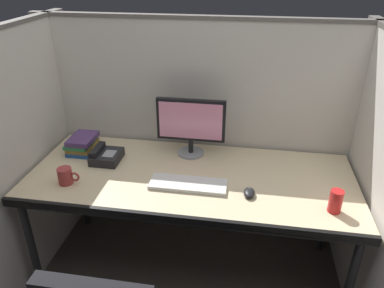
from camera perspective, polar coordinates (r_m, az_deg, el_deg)
The scene contains 11 objects.
cubicle_partition_rear at distance 2.53m, azimuth 1.45°, elevation 1.41°, with size 2.21×0.06×1.57m.
cubicle_partition_left at distance 2.42m, azimuth -24.63°, elevation -2.61°, with size 0.06×1.41×1.57m.
cubicle_partition_right at distance 2.15m, azimuth 26.66°, elevation -6.89°, with size 0.06×1.41×1.57m.
desk at distance 2.18m, azimuth -0.27°, elevation -6.10°, with size 1.90×0.80×0.74m.
monitor_center at distance 2.30m, azimuth -0.18°, elevation 3.19°, with size 0.43×0.17×0.37m.
keyboard_main at distance 2.07m, azimuth -0.59°, elevation -6.24°, with size 0.43×0.15×0.02m, color silver.
computer_mouse at distance 2.01m, azimuth 8.84°, elevation -7.44°, with size 0.06×0.10×0.04m.
soda_can at distance 1.98m, azimuth 21.33°, elevation -8.25°, with size 0.07×0.07×0.12m, color red.
book_stack at distance 2.51m, azimuth -16.59°, elevation 0.05°, with size 0.16×0.22×0.11m.
coffee_mug at distance 2.19m, azimuth -18.95°, elevation -4.69°, with size 0.13×0.08×0.09m.
desk_phone at distance 2.36m, azimuth -13.19°, elevation -1.80°, with size 0.17×0.19×0.09m.
Camera 1 is at (0.31, -1.51, 1.89)m, focal length 34.49 mm.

